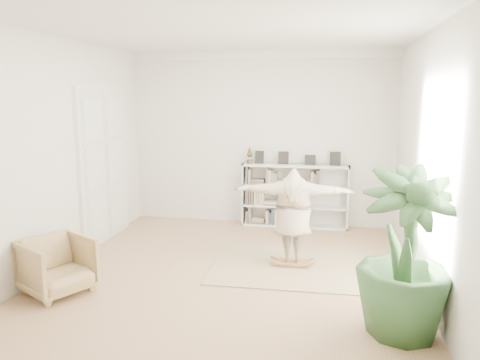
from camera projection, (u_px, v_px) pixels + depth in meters
The scene contains 9 objects.
floor at pixel (231, 273), 7.22m from camera, with size 6.00×6.00×0.00m, color tan.
room_shell at pixel (261, 55), 9.44m from camera, with size 6.00×6.00×6.00m.
doors at pixel (104, 166), 8.73m from camera, with size 0.09×1.78×2.92m.
bookshelf at pixel (294, 196), 9.69m from camera, with size 2.20×0.35×1.64m.
armchair at pixel (57, 266), 6.42m from camera, with size 0.83×0.85×0.78m, color tan.
rug at pixel (292, 266), 7.49m from camera, with size 2.50×2.00×0.02m, color tan.
rocker_board at pixel (292, 262), 7.48m from camera, with size 0.48×0.30×0.10m.
person at pixel (293, 213), 7.33m from camera, with size 1.85×0.50×1.51m, color tan.
houseplant at pixel (406, 253), 5.20m from camera, with size 1.08×1.08×1.93m, color #2E5329.
Camera 1 is at (1.42, -6.70, 2.69)m, focal length 35.00 mm.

